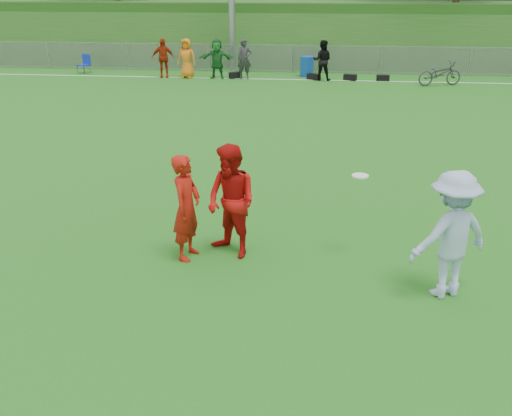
# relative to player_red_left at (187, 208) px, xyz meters

# --- Properties ---
(ground) EXTENTS (120.00, 120.00, 0.00)m
(ground) POSITION_rel_player_red_left_xyz_m (0.66, -0.68, -0.85)
(ground) COLOR #286615
(ground) RESTS_ON ground
(sideline_far) EXTENTS (60.00, 0.10, 0.01)m
(sideline_far) POSITION_rel_player_red_left_xyz_m (0.66, 17.32, -0.84)
(sideline_far) COLOR white
(sideline_far) RESTS_ON ground
(fence) EXTENTS (58.00, 0.06, 1.30)m
(fence) POSITION_rel_player_red_left_xyz_m (0.66, 19.32, -0.20)
(fence) COLOR gray
(fence) RESTS_ON ground
(berm) EXTENTS (120.00, 18.00, 3.00)m
(berm) POSITION_rel_player_red_left_xyz_m (0.66, 30.32, 0.65)
(berm) COLOR #1C5217
(berm) RESTS_ON ground
(spectator_row) EXTENTS (8.01, 0.71, 1.69)m
(spectator_row) POSITION_rel_player_red_left_xyz_m (-2.13, 17.32, 0.00)
(spectator_row) COLOR #A3260B
(spectator_row) RESTS_ON ground
(gear_bags) EXTENTS (7.05, 0.50, 0.26)m
(gear_bags) POSITION_rel_player_red_left_xyz_m (1.94, 17.42, -0.72)
(gear_bags) COLOR black
(gear_bags) RESTS_ON ground
(player_red_left) EXTENTS (0.52, 0.69, 1.69)m
(player_red_left) POSITION_rel_player_red_left_xyz_m (0.00, 0.00, 0.00)
(player_red_left) COLOR #A6160B
(player_red_left) RESTS_ON ground
(player_red_center) EXTENTS (1.12, 1.08, 1.81)m
(player_red_center) POSITION_rel_player_red_left_xyz_m (0.68, 0.17, 0.06)
(player_red_center) COLOR #B60F0C
(player_red_center) RESTS_ON ground
(player_blue) EXTENTS (1.36, 1.13, 1.82)m
(player_blue) POSITION_rel_player_red_left_xyz_m (3.83, -0.73, 0.06)
(player_blue) COLOR #9FB8DD
(player_blue) RESTS_ON ground
(frisbee) EXTENTS (0.26, 0.26, 0.02)m
(frisbee) POSITION_rel_player_red_left_xyz_m (2.65, 0.38, 0.49)
(frisbee) COLOR white
(frisbee) RESTS_ON ground
(recycling_bin) EXTENTS (0.78, 0.78, 0.88)m
(recycling_bin) POSITION_rel_player_red_left_xyz_m (1.33, 18.27, -0.40)
(recycling_bin) COLOR #0F45A8
(recycling_bin) RESTS_ON ground
(camp_chair) EXTENTS (0.61, 0.61, 0.84)m
(camp_chair) POSITION_rel_player_red_left_xyz_m (-9.04, 18.06, -0.60)
(camp_chair) COLOR #1027B0
(camp_chair) RESTS_ON ground
(bicycle) EXTENTS (1.98, 1.19, 0.98)m
(bicycle) POSITION_rel_player_red_left_xyz_m (6.85, 16.52, -0.36)
(bicycle) COLOR #303032
(bicycle) RESTS_ON ground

